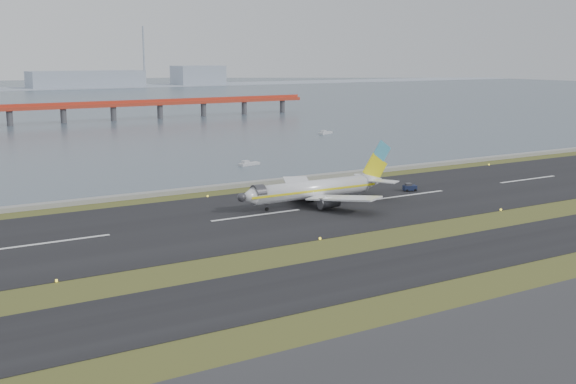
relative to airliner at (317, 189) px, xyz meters
name	(u,v)px	position (x,y,z in m)	size (l,w,h in m)	color
ground	(346,250)	(-16.35, -32.53, -3.46)	(1000.00, 1000.00, 0.00)	#3D4C1B
taxiway_strip	(393,267)	(-16.35, -44.53, -3.41)	(1000.00, 18.00, 0.10)	black
runway_strip	(257,215)	(-16.35, -2.53, -3.41)	(1000.00, 45.00, 0.10)	black
seawall	(194,190)	(-16.35, 27.47, -2.96)	(1000.00, 2.50, 1.00)	gray
red_pier	(63,108)	(3.65, 217.47, 3.82)	(260.00, 5.00, 10.20)	#B9341F
airliner	(317,189)	(0.00, 0.00, 0.00)	(38.52, 32.89, 12.80)	white
pushback_tug	(410,187)	(27.06, 1.31, -2.51)	(3.43, 2.58, 1.95)	#141C38
workboat_near	(249,164)	(14.24, 56.58, -2.96)	(6.78, 3.18, 1.58)	silver
workboat_far	(325,133)	(80.99, 114.07, -2.92)	(7.27, 4.57, 1.69)	silver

